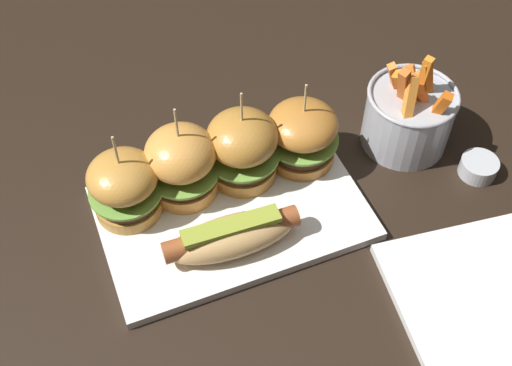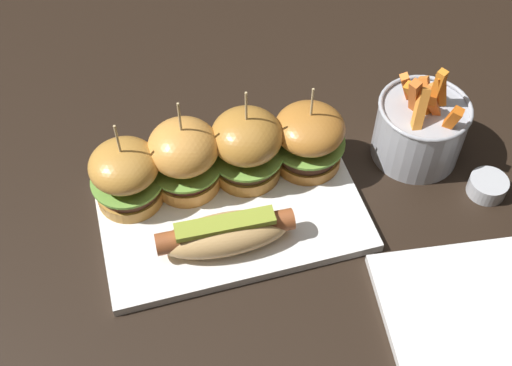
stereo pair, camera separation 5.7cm
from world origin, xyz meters
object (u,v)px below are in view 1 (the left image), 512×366
object	(u,v)px
hot_dog	(232,236)
slider_far_left	(124,186)
slider_far_right	(302,134)
fries_bucket	(408,116)
platter_main	(232,213)
side_plate	(481,298)
slider_center_left	(182,163)
slider_center_right	(243,147)
sauce_ramekin	(479,167)

from	to	relation	value
hot_dog	slider_far_left	world-z (taller)	slider_far_left
slider_far_right	fries_bucket	world-z (taller)	slider_far_right
platter_main	side_plate	size ratio (longest dim) A/B	1.67
slider_center_left	slider_center_right	size ratio (longest dim) A/B	1.00
hot_dog	sauce_ramekin	distance (m)	0.37
slider_center_left	sauce_ramekin	distance (m)	0.41
slider_far_left	slider_far_right	world-z (taller)	slider_far_left
sauce_ramekin	side_plate	distance (m)	0.21
slider_center_left	side_plate	distance (m)	0.41
side_plate	platter_main	bearing A→B (deg)	135.21
hot_dog	slider_center_right	size ratio (longest dim) A/B	1.17
slider_far_right	sauce_ramekin	bearing A→B (deg)	-26.11
platter_main	slider_far_left	world-z (taller)	slider_far_left
platter_main	hot_dog	distance (m)	0.07
platter_main	fries_bucket	size ratio (longest dim) A/B	2.33
platter_main	side_plate	world-z (taller)	platter_main
slider_center_left	platter_main	bearing A→B (deg)	-51.38
hot_dog	fries_bucket	distance (m)	0.32
fries_bucket	slider_center_right	bearing A→B (deg)	175.70
slider_center_left	slider_center_right	xyz separation A→B (m)	(0.08, -0.00, -0.00)
sauce_ramekin	side_plate	world-z (taller)	sauce_ramekin
sauce_ramekin	fries_bucket	bearing A→B (deg)	124.38
platter_main	slider_center_left	distance (m)	0.09
hot_dog	platter_main	bearing A→B (deg)	69.75
fries_bucket	side_plate	world-z (taller)	fries_bucket
fries_bucket	sauce_ramekin	bearing A→B (deg)	-55.62
slider_center_right	fries_bucket	distance (m)	0.25
slider_far_left	slider_center_left	xyz separation A→B (m)	(0.08, 0.00, 0.01)
slider_center_right	platter_main	bearing A→B (deg)	-124.32
hot_dog	slider_center_right	bearing A→B (deg)	62.30
slider_far_right	fries_bucket	size ratio (longest dim) A/B	0.92
platter_main	sauce_ramekin	distance (m)	0.35
hot_dog	side_plate	size ratio (longest dim) A/B	0.85
fries_bucket	side_plate	distance (m)	0.28
platter_main	fries_bucket	bearing A→B (deg)	7.28
slider_center_right	slider_far_left	bearing A→B (deg)	-179.43
fries_bucket	sauce_ramekin	size ratio (longest dim) A/B	2.82
slider_far_right	sauce_ramekin	distance (m)	0.25
platter_main	slider_center_right	distance (m)	0.09
slider_far_left	slider_center_right	distance (m)	0.16
hot_dog	fries_bucket	world-z (taller)	fries_bucket
hot_dog	side_plate	distance (m)	0.31
platter_main	slider_center_left	xyz separation A→B (m)	(-0.05, 0.06, 0.06)
slider_center_left	slider_far_right	xyz separation A→B (m)	(0.17, -0.01, -0.01)
hot_dog	slider_far_left	size ratio (longest dim) A/B	1.27
platter_main	side_plate	bearing A→B (deg)	-44.79
slider_far_left	side_plate	distance (m)	0.46
sauce_ramekin	side_plate	bearing A→B (deg)	-122.84
slider_far_left	fries_bucket	distance (m)	0.41
platter_main	slider_far_right	bearing A→B (deg)	22.50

